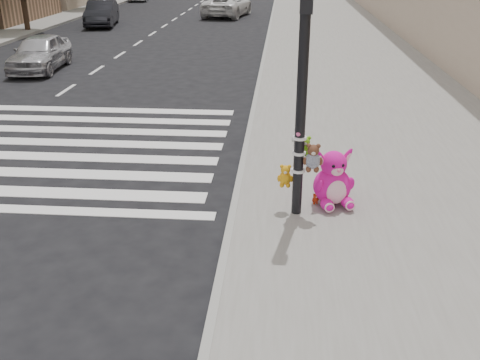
# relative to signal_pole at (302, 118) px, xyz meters

# --- Properties ---
(ground) EXTENTS (120.00, 120.00, 0.00)m
(ground) POSITION_rel_signal_pole_xyz_m (-2.62, -1.81, -1.76)
(ground) COLOR black
(ground) RESTS_ON ground
(sidewalk_near) EXTENTS (7.00, 80.00, 0.14)m
(sidewalk_near) POSITION_rel_signal_pole_xyz_m (2.38, 8.19, -1.69)
(sidewalk_near) COLOR slate
(sidewalk_near) RESTS_ON ground
(curb_edge) EXTENTS (0.12, 80.00, 0.15)m
(curb_edge) POSITION_rel_signal_pole_xyz_m (-1.07, 8.19, -1.69)
(curb_edge) COLOR gray
(curb_edge) RESTS_ON ground
(signal_pole) EXTENTS (0.71, 0.49, 4.00)m
(signal_pole) POSITION_rel_signal_pole_xyz_m (0.00, 0.00, 0.00)
(signal_pole) COLOR black
(signal_pole) RESTS_ON sidewalk_near
(pink_bunny) EXTENTS (0.78, 0.86, 1.00)m
(pink_bunny) POSITION_rel_signal_pole_xyz_m (0.58, 0.36, -1.21)
(pink_bunny) COLOR #E5139C
(pink_bunny) RESTS_ON sidewalk_near
(red_teddy) EXTENTS (0.16, 0.15, 0.20)m
(red_teddy) POSITION_rel_signal_pole_xyz_m (0.30, 0.33, -1.52)
(red_teddy) COLOR #B32E11
(red_teddy) RESTS_ON sidewalk_near
(car_silver_far) EXTENTS (1.80, 3.86, 1.28)m
(car_silver_far) POSITION_rel_signal_pole_xyz_m (-9.12, 11.05, -1.12)
(car_silver_far) COLOR #AEAEB3
(car_silver_far) RESTS_ON ground
(car_dark_far) EXTENTS (2.18, 4.41, 1.39)m
(car_dark_far) POSITION_rel_signal_pole_xyz_m (-10.64, 22.91, -1.06)
(car_dark_far) COLOR black
(car_dark_far) RESTS_ON ground
(car_white_near) EXTENTS (3.12, 5.37, 1.41)m
(car_white_near) POSITION_rel_signal_pole_xyz_m (-3.98, 27.95, -1.05)
(car_white_near) COLOR silver
(car_white_near) RESTS_ON ground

